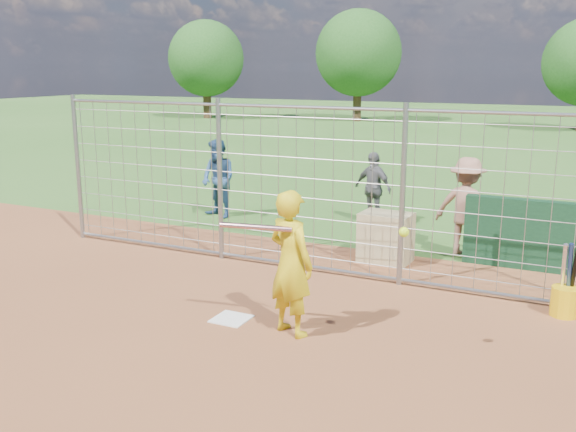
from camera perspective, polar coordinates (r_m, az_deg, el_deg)
The scene contains 12 objects.
ground at distance 8.28m, azimuth -4.35°, elevation -8.70°, with size 100.00×100.00×0.00m, color #2D591E.
infield_dirt at distance 6.15m, azimuth -19.28°, elevation -17.60°, with size 18.00×18.00×0.00m, color brown.
home_plate at distance 8.12m, azimuth -5.07°, elevation -9.10°, with size 0.43×0.43×0.02m, color silver.
dugout_wall at distance 10.54m, azimuth 22.41°, elevation -1.75°, with size 2.60×0.20×1.10m, color #11381E.
batter at distance 7.41m, azimuth 0.25°, elevation -4.22°, with size 0.63×0.41×1.73m, color gold.
bystander_a at distance 13.37m, azimuth -6.21°, elevation 3.31°, with size 0.79×0.62×1.63m, color navy.
bystander_b at distance 12.84m, azimuth 7.53°, elevation 2.47°, with size 0.85×0.35×1.45m, color #56565B.
bystander_c at distance 10.98m, azimuth 15.55°, elevation 0.80°, with size 1.06×0.61×1.64m, color #936350.
equipment_bin at distance 10.42m, azimuth 8.69°, elevation -1.90°, with size 0.80×0.55×0.80m, color tan.
equipment_in_play at distance 7.06m, azimuth 0.07°, elevation -1.08°, with size 2.20×0.22×0.22m.
bucket_with_bats at distance 8.84m, azimuth 23.42°, elevation -6.66°, with size 0.34×0.38×0.97m.
backstop_fence at distance 9.64m, azimuth 1.53°, elevation 2.26°, with size 9.08×0.08×2.60m.
Camera 1 is at (3.92, -6.62, 3.07)m, focal length 40.00 mm.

